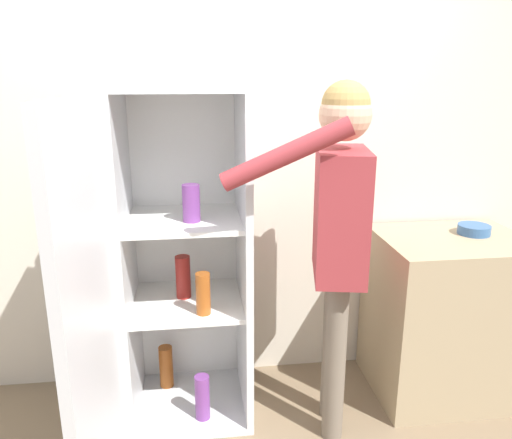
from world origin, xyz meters
The scene contains 5 objects.
wall_back centered at (0.00, 0.98, 1.27)m, with size 7.00×0.06×2.55m.
refrigerator centered at (-0.26, 0.55, 0.84)m, with size 0.72×1.19×1.70m.
person centered at (0.53, 0.38, 1.11)m, with size 0.71×0.52×1.72m.
counter centered at (1.24, 0.62, 0.45)m, with size 0.77×0.62×0.91m.
bowl centered at (1.37, 0.67, 0.93)m, with size 0.17×0.17×0.05m.
Camera 1 is at (-0.12, -1.73, 1.74)m, focal length 35.00 mm.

